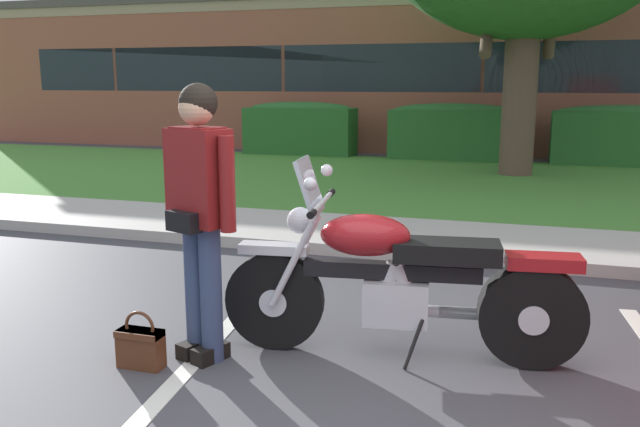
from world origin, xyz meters
TOP-DOWN VIEW (x-y plane):
  - curb_strip at (0.00, 3.33)m, footprint 60.00×0.20m
  - concrete_walk at (0.00, 4.18)m, footprint 60.00×1.50m
  - grass_lawn at (0.00, 8.15)m, footprint 60.00×6.45m
  - stall_stripe_0 at (-1.05, 0.20)m, footprint 0.54×4.39m
  - motorcycle at (0.18, 1.05)m, footprint 2.24×0.82m
  - rider_person at (-1.06, 0.66)m, footprint 0.54×0.38m
  - handbag at (-1.36, 0.41)m, footprint 0.28×0.13m
  - hedge_left at (-4.11, 11.49)m, footprint 2.50×0.90m
  - hedge_center_left at (-0.67, 11.49)m, footprint 2.66×0.90m
  - hedge_center_right at (2.78, 11.49)m, footprint 2.90×0.90m
  - brick_building at (-0.17, 17.24)m, footprint 28.16×9.50m

SIDE VIEW (x-z plane):
  - stall_stripe_0 at x=-1.05m, z-range 0.00..0.01m
  - grass_lawn at x=0.00m, z-range 0.00..0.06m
  - concrete_walk at x=0.00m, z-range 0.00..0.08m
  - curb_strip at x=0.00m, z-range 0.00..0.12m
  - handbag at x=-1.36m, z-range -0.04..0.32m
  - motorcycle at x=0.18m, z-range -0.14..1.12m
  - hedge_left at x=-4.11m, z-range 0.03..1.27m
  - hedge_center_left at x=-0.67m, z-range 0.03..1.27m
  - hedge_center_right at x=2.78m, z-range 0.03..1.27m
  - rider_person at x=-1.06m, z-range 0.14..1.84m
  - brick_building at x=-0.17m, z-range 0.00..3.84m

